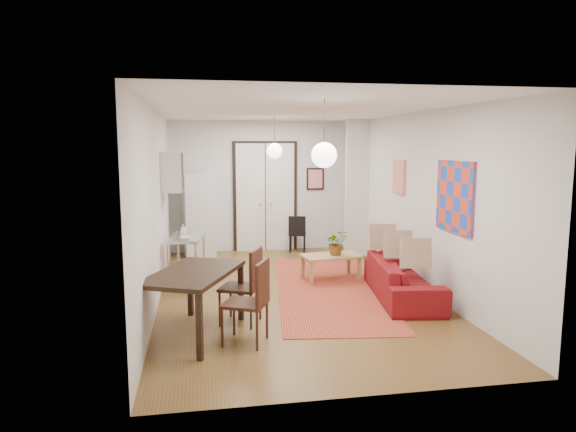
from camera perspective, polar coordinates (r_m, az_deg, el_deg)
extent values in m
plane|color=brown|center=(8.37, 0.56, -8.52)|extent=(7.00, 7.00, 0.00)
cube|color=white|center=(8.04, 0.59, 11.70)|extent=(4.20, 7.00, 0.02)
cube|color=silver|center=(11.52, -2.58, 3.34)|extent=(4.20, 0.02, 2.90)
cube|color=silver|center=(4.72, 8.31, -3.41)|extent=(4.20, 0.02, 2.90)
cube|color=silver|center=(7.97, -14.43, 1.05)|extent=(0.02, 7.00, 2.90)
cube|color=silver|center=(8.71, 14.31, 1.61)|extent=(0.02, 7.00, 2.90)
cube|color=silver|center=(11.50, -2.54, 2.08)|extent=(1.44, 0.06, 2.50)
cube|color=silver|center=(10.99, 7.68, 3.06)|extent=(0.50, 0.10, 2.90)
cube|color=silver|center=(9.42, -12.72, 4.87)|extent=(0.35, 1.00, 0.70)
cube|color=red|center=(7.56, 18.05, 2.07)|extent=(0.05, 1.00, 1.00)
cube|color=beige|center=(9.40, 12.25, 4.27)|extent=(0.05, 0.50, 0.60)
cube|color=red|center=(11.68, 3.05, 4.14)|extent=(0.40, 0.03, 0.50)
cube|color=olive|center=(9.92, -13.46, 5.28)|extent=(0.03, 0.44, 0.54)
sphere|color=white|center=(10.00, -1.51, 7.24)|extent=(0.30, 0.30, 0.30)
cylinder|color=black|center=(10.00, -1.52, 9.53)|extent=(0.01, 0.01, 0.50)
sphere|color=white|center=(6.07, 4.03, 6.77)|extent=(0.30, 0.30, 0.30)
cylinder|color=black|center=(6.08, 4.07, 10.54)|extent=(0.01, 0.01, 0.50)
cube|color=#B8492E|center=(8.62, 4.51, -8.02)|extent=(2.21, 4.61, 0.01)
imported|color=maroon|center=(8.20, 12.63, -6.84)|extent=(2.20, 1.11, 0.61)
cube|color=tan|center=(9.09, 4.78, -4.46)|extent=(1.07, 0.69, 0.04)
cube|color=tan|center=(8.83, 2.31, -6.30)|extent=(0.06, 0.06, 0.40)
cube|color=tan|center=(9.06, 7.86, -6.01)|extent=(0.06, 0.06, 0.40)
cube|color=tan|center=(9.26, 1.73, -5.63)|extent=(0.06, 0.06, 0.40)
cube|color=tan|center=(9.47, 7.04, -5.38)|extent=(0.06, 0.06, 0.40)
imported|color=#365E2A|center=(9.07, 5.41, -2.96)|extent=(0.39, 0.43, 0.43)
cube|color=silver|center=(8.93, -11.26, -2.33)|extent=(0.68, 1.14, 0.04)
cube|color=silver|center=(9.06, -11.15, -6.33)|extent=(0.64, 1.09, 0.03)
cylinder|color=silver|center=(8.53, -12.80, -5.61)|extent=(0.04, 0.04, 0.80)
cylinder|color=silver|center=(8.52, -9.72, -5.54)|extent=(0.04, 0.04, 0.80)
cylinder|color=silver|center=(9.50, -12.51, -4.22)|extent=(0.04, 0.04, 0.80)
cylinder|color=silver|center=(9.49, -9.75, -4.16)|extent=(0.04, 0.04, 0.80)
imported|color=silver|center=(8.63, -11.31, -2.40)|extent=(0.23, 0.23, 0.05)
imported|color=#5491B6|center=(9.16, -11.55, -1.42)|extent=(0.09, 0.10, 0.17)
cube|color=silver|center=(11.14, -9.88, 0.20)|extent=(0.71, 0.71, 1.79)
cube|color=black|center=(6.47, -10.46, -6.29)|extent=(1.38, 1.70, 0.05)
cube|color=black|center=(5.95, -14.07, -11.85)|extent=(0.08, 0.08, 0.76)
cube|color=black|center=(5.94, -6.75, -11.70)|extent=(0.08, 0.08, 0.76)
cube|color=black|center=(7.26, -13.29, -8.19)|extent=(0.08, 0.08, 0.76)
cube|color=black|center=(7.25, -7.36, -8.06)|extent=(0.08, 0.08, 0.76)
cube|color=#381D12|center=(6.91, -5.34, -7.92)|extent=(0.64, 0.62, 0.04)
cube|color=#381D12|center=(7.06, -5.51, -5.28)|extent=(0.23, 0.44, 0.51)
cylinder|color=#381D12|center=(6.76, -6.91, -10.46)|extent=(0.03, 0.03, 0.49)
cylinder|color=#381D12|center=(6.79, -3.42, -10.33)|extent=(0.03, 0.03, 0.49)
cylinder|color=#381D12|center=(7.17, -7.09, -9.39)|extent=(0.03, 0.03, 0.49)
cylinder|color=#381D12|center=(7.20, -3.81, -9.27)|extent=(0.03, 0.03, 0.49)
cube|color=#381D12|center=(6.24, -4.82, -9.66)|extent=(0.64, 0.62, 0.04)
cube|color=#381D12|center=(6.38, -5.03, -6.71)|extent=(0.23, 0.44, 0.51)
cylinder|color=#381D12|center=(6.10, -6.56, -12.52)|extent=(0.03, 0.03, 0.49)
cylinder|color=#381D12|center=(6.14, -2.67, -12.36)|extent=(0.03, 0.03, 0.49)
cylinder|color=#381D12|center=(6.51, -6.78, -11.21)|extent=(0.03, 0.03, 0.49)
cylinder|color=#381D12|center=(6.54, -3.15, -11.07)|extent=(0.03, 0.03, 0.49)
cube|color=black|center=(11.42, 1.06, -2.00)|extent=(0.45, 0.45, 0.04)
cube|color=black|center=(11.55, 0.90, -0.78)|extent=(0.37, 0.13, 0.40)
cylinder|color=black|center=(11.28, 0.42, -3.16)|extent=(0.03, 0.03, 0.40)
cylinder|color=black|center=(11.34, 1.98, -3.11)|extent=(0.03, 0.03, 0.40)
cylinder|color=black|center=(11.58, 0.14, -2.87)|extent=(0.03, 0.03, 0.40)
cylinder|color=black|center=(11.64, 1.67, -2.82)|extent=(0.03, 0.03, 0.40)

